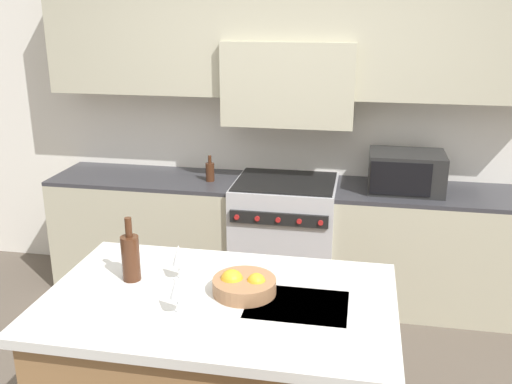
% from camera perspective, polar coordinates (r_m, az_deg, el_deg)
% --- Properties ---
extents(back_cabinetry, '(10.00, 0.46, 2.70)m').
position_cam_1_polar(back_cabinetry, '(4.39, 3.61, 10.42)').
color(back_cabinetry, silver).
rests_on(back_cabinetry, ground_plane).
extents(back_counter, '(3.66, 0.62, 0.91)m').
position_cam_1_polar(back_counter, '(4.45, 2.91, -4.79)').
color(back_counter, '#B2AD93').
rests_on(back_counter, ground_plane).
extents(range_stove, '(0.76, 0.70, 0.94)m').
position_cam_1_polar(range_stove, '(4.42, 2.88, -4.71)').
color(range_stove, '#B7B7BC').
rests_on(range_stove, ground_plane).
extents(microwave, '(0.53, 0.39, 0.28)m').
position_cam_1_polar(microwave, '(4.23, 14.77, 1.96)').
color(microwave, black).
rests_on(microwave, back_counter).
extents(wine_bottle, '(0.09, 0.09, 0.31)m').
position_cam_1_polar(wine_bottle, '(2.76, -12.43, -6.31)').
color(wine_bottle, '#422314').
rests_on(wine_bottle, kitchen_island).
extents(wine_glass_near, '(0.06, 0.06, 0.18)m').
position_cam_1_polar(wine_glass_near, '(2.43, -7.93, -9.53)').
color(wine_glass_near, white).
rests_on(wine_glass_near, kitchen_island).
extents(wine_glass_far, '(0.06, 0.06, 0.18)m').
position_cam_1_polar(wine_glass_far, '(2.72, -7.74, -6.38)').
color(wine_glass_far, white).
rests_on(wine_glass_far, kitchen_island).
extents(fruit_bowl, '(0.29, 0.29, 0.11)m').
position_cam_1_polar(fruit_bowl, '(2.61, -1.26, -9.27)').
color(fruit_bowl, '#996B47').
rests_on(fruit_bowl, kitchen_island).
extents(oil_bottle_on_counter, '(0.07, 0.07, 0.20)m').
position_cam_1_polar(oil_bottle_on_counter, '(4.35, -4.62, 2.07)').
color(oil_bottle_on_counter, '#422314').
rests_on(oil_bottle_on_counter, back_counter).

